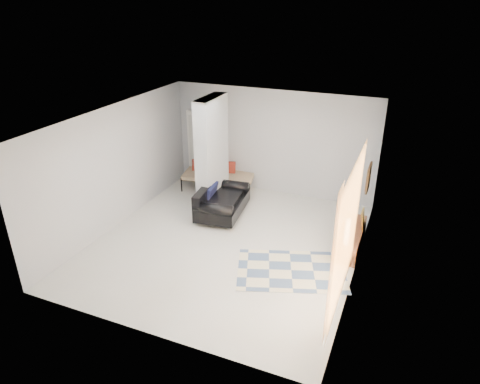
% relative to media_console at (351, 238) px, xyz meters
% --- Properties ---
extents(floor, '(6.00, 6.00, 0.00)m').
position_rel_media_console_xyz_m(floor, '(-2.52, -0.90, -0.21)').
color(floor, beige).
rests_on(floor, ground).
extents(ceiling, '(6.00, 6.00, 0.00)m').
position_rel_media_console_xyz_m(ceiling, '(-2.52, -0.90, 2.59)').
color(ceiling, white).
rests_on(ceiling, wall_back).
extents(wall_back, '(6.00, 0.00, 6.00)m').
position_rel_media_console_xyz_m(wall_back, '(-2.52, 2.10, 1.19)').
color(wall_back, '#BCBEC1').
rests_on(wall_back, ground).
extents(wall_front, '(6.00, 0.00, 6.00)m').
position_rel_media_console_xyz_m(wall_front, '(-2.52, -3.90, 1.19)').
color(wall_front, '#BCBEC1').
rests_on(wall_front, ground).
extents(wall_left, '(0.00, 6.00, 6.00)m').
position_rel_media_console_xyz_m(wall_left, '(-5.27, -0.90, 1.19)').
color(wall_left, '#BCBEC1').
rests_on(wall_left, ground).
extents(wall_right, '(0.00, 6.00, 6.00)m').
position_rel_media_console_xyz_m(wall_right, '(0.23, -0.90, 1.19)').
color(wall_right, '#BCBEC1').
rests_on(wall_right, ground).
extents(partition_column, '(0.35, 1.20, 2.80)m').
position_rel_media_console_xyz_m(partition_column, '(-3.62, 0.70, 1.19)').
color(partition_column, '#ABB0B3').
rests_on(partition_column, floor).
extents(hallway_door, '(0.85, 0.06, 2.04)m').
position_rel_media_console_xyz_m(hallway_door, '(-4.62, 2.06, 0.81)').
color(hallway_door, white).
rests_on(hallway_door, floor).
extents(curtain, '(0.00, 2.55, 2.55)m').
position_rel_media_console_xyz_m(curtain, '(0.15, -2.05, 1.24)').
color(curtain, gold).
rests_on(curtain, wall_right).
extents(wall_art, '(0.04, 0.45, 0.55)m').
position_rel_media_console_xyz_m(wall_art, '(0.20, -0.00, 1.44)').
color(wall_art, '#3C2510').
rests_on(wall_art, wall_right).
extents(media_console, '(0.45, 1.60, 0.80)m').
position_rel_media_console_xyz_m(media_console, '(0.00, 0.00, 0.00)').
color(media_console, brown).
rests_on(media_console, floor).
extents(loveseat, '(1.14, 1.75, 0.76)m').
position_rel_media_console_xyz_m(loveseat, '(-3.23, 0.29, 0.15)').
color(loveseat, silver).
rests_on(loveseat, floor).
extents(daybed, '(2.06, 1.18, 0.77)m').
position_rel_media_console_xyz_m(daybed, '(-3.95, 1.68, 0.21)').
color(daybed, black).
rests_on(daybed, floor).
extents(area_rug, '(2.46, 2.03, 0.01)m').
position_rel_media_console_xyz_m(area_rug, '(-0.92, -1.36, -0.20)').
color(area_rug, beige).
rests_on(area_rug, floor).
extents(cylinder_lamp, '(0.10, 0.10, 0.57)m').
position_rel_media_console_xyz_m(cylinder_lamp, '(-0.02, -0.62, 0.48)').
color(cylinder_lamp, silver).
rests_on(cylinder_lamp, media_console).
extents(bronze_figurine, '(0.13, 0.13, 0.25)m').
position_rel_media_console_xyz_m(bronze_figurine, '(-0.05, 0.31, 0.32)').
color(bronze_figurine, black).
rests_on(bronze_figurine, media_console).
extents(vase, '(0.18, 0.18, 0.17)m').
position_rel_media_console_xyz_m(vase, '(-0.05, -0.26, 0.28)').
color(vase, '#B8C3BD').
rests_on(vase, media_console).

